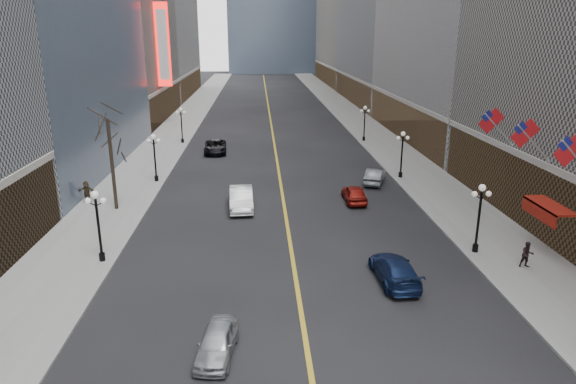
{
  "coord_description": "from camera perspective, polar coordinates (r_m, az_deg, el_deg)",
  "views": [
    {
      "loc": [
        -2.02,
        0.31,
        13.59
      ],
      "look_at": [
        -0.97,
        18.28,
        8.02
      ],
      "focal_mm": 32.0,
      "sensor_mm": 36.0,
      "label": 1
    }
  ],
  "objects": [
    {
      "name": "sidewalk_east",
      "position": [
        72.77,
        9.49,
        6.25
      ],
      "size": [
        6.0,
        230.0,
        0.15
      ],
      "primitive_type": "cube",
      "color": "gray",
      "rests_on": "ground"
    },
    {
      "name": "sidewalk_west",
      "position": [
        71.99,
        -12.93,
        5.93
      ],
      "size": [
        6.0,
        230.0,
        0.15
      ],
      "primitive_type": "cube",
      "color": "gray",
      "rests_on": "ground"
    },
    {
      "name": "lane_line",
      "position": [
        80.86,
        -1.88,
        7.51
      ],
      "size": [
        0.25,
        200.0,
        0.02
      ],
      "primitive_type": "cube",
      "color": "gold",
      "rests_on": "ground"
    },
    {
      "name": "streetlamp_east_1",
      "position": [
        34.45,
        20.51,
        -2.02
      ],
      "size": [
        1.26,
        0.44,
        4.52
      ],
      "color": "black",
      "rests_on": "sidewalk_east"
    },
    {
      "name": "streetlamp_east_2",
      "position": [
        50.79,
        12.57,
        4.63
      ],
      "size": [
        1.26,
        0.44,
        4.52
      ],
      "color": "black",
      "rests_on": "sidewalk_east"
    },
    {
      "name": "streetlamp_east_3",
      "position": [
        67.97,
        8.51,
        7.95
      ],
      "size": [
        1.26,
        0.44,
        4.52
      ],
      "color": "black",
      "rests_on": "sidewalk_east"
    },
    {
      "name": "streetlamp_west_1",
      "position": [
        33.04,
        -20.39,
        -2.81
      ],
      "size": [
        1.26,
        0.44,
        4.52
      ],
      "color": "black",
      "rests_on": "sidewalk_west"
    },
    {
      "name": "streetlamp_west_2",
      "position": [
        49.84,
        -14.62,
        4.25
      ],
      "size": [
        1.26,
        0.44,
        4.52
      ],
      "color": "black",
      "rests_on": "sidewalk_west"
    },
    {
      "name": "streetlamp_west_3",
      "position": [
        67.27,
        -11.77,
        7.69
      ],
      "size": [
        1.26,
        0.44,
        4.52
      ],
      "color": "black",
      "rests_on": "sidewalk_west"
    },
    {
      "name": "flag_3",
      "position": [
        32.44,
        29.1,
        3.8
      ],
      "size": [
        2.87,
        0.12,
        2.87
      ],
      "color": "#B2B2B7",
      "rests_on": "ground"
    },
    {
      "name": "flag_4",
      "position": [
        36.66,
        25.06,
        5.68
      ],
      "size": [
        2.87,
        0.12,
        2.87
      ],
      "color": "#B2B2B7",
      "rests_on": "ground"
    },
    {
      "name": "flag_5",
      "position": [
        41.06,
        21.85,
        7.14
      ],
      "size": [
        2.87,
        0.12,
        2.87
      ],
      "color": "#B2B2B7",
      "rests_on": "ground"
    },
    {
      "name": "awning_c",
      "position": [
        36.34,
        26.77,
        -1.53
      ],
      "size": [
        1.4,
        4.0,
        0.93
      ],
      "color": "maroon",
      "rests_on": "ground"
    },
    {
      "name": "theatre_marquee",
      "position": [
        80.9,
        -13.72,
        15.6
      ],
      "size": [
        2.0,
        0.55,
        12.0
      ],
      "color": "red",
      "rests_on": "ground"
    },
    {
      "name": "tree_west_far",
      "position": [
        41.97,
        -19.28,
        6.14
      ],
      "size": [
        3.6,
        3.6,
        7.92
      ],
      "color": "#2D231C",
      "rests_on": "sidewalk_west"
    },
    {
      "name": "car_nb_near",
      "position": [
        23.61,
        -7.91,
        -16.21
      ],
      "size": [
        2.02,
        4.01,
        1.31
      ],
      "primitive_type": "imported",
      "rotation": [
        0.0,
        0.0,
        -0.13
      ],
      "color": "#ADB0B5",
      "rests_on": "ground"
    },
    {
      "name": "car_nb_mid",
      "position": [
        41.56,
        -5.22,
        -0.72
      ],
      "size": [
        2.06,
        5.31,
        1.72
      ],
      "primitive_type": "imported",
      "rotation": [
        0.0,
        0.0,
        0.05
      ],
      "color": "silver",
      "rests_on": "ground"
    },
    {
      "name": "car_nb_far",
      "position": [
        61.58,
        -8.07,
        5.0
      ],
      "size": [
        2.81,
        5.61,
        1.52
      ],
      "primitive_type": "imported",
      "rotation": [
        0.0,
        0.0,
        0.05
      ],
      "color": "black",
      "rests_on": "ground"
    },
    {
      "name": "car_sb_near",
      "position": [
        30.15,
        11.76,
        -8.44
      ],
      "size": [
        2.26,
        5.13,
        1.47
      ],
      "primitive_type": "imported",
      "rotation": [
        0.0,
        0.0,
        3.18
      ],
      "color": "#14234C",
      "rests_on": "ground"
    },
    {
      "name": "car_sb_mid",
      "position": [
        43.47,
        7.37,
        -0.18
      ],
      "size": [
        1.72,
        4.24,
        1.44
      ],
      "primitive_type": "imported",
      "rotation": [
        0.0,
        0.0,
        3.15
      ],
      "color": "maroon",
      "rests_on": "ground"
    },
    {
      "name": "car_sb_far",
      "position": [
        49.12,
        9.61,
        1.76
      ],
      "size": [
        2.94,
        4.68,
        1.46
      ],
      "primitive_type": "imported",
      "rotation": [
        0.0,
        0.0,
        2.8
      ],
      "color": "#52585A",
      "rests_on": "ground"
    },
    {
      "name": "ped_east_walk",
      "position": [
        34.02,
        25.05,
        -6.33
      ],
      "size": [
        0.79,
        0.45,
        1.61
      ],
      "primitive_type": "imported",
      "rotation": [
        0.0,
        0.0,
        -0.03
      ],
      "color": "black",
      "rests_on": "sidewalk_east"
    },
    {
      "name": "ped_west_far",
      "position": [
        45.87,
        -21.47,
        0.07
      ],
      "size": [
        1.69,
        0.75,
        1.76
      ],
      "primitive_type": "imported",
      "rotation": [
        0.0,
        0.0,
        -0.18
      ],
      "color": "#31281B",
      "rests_on": "sidewalk_west"
    }
  ]
}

